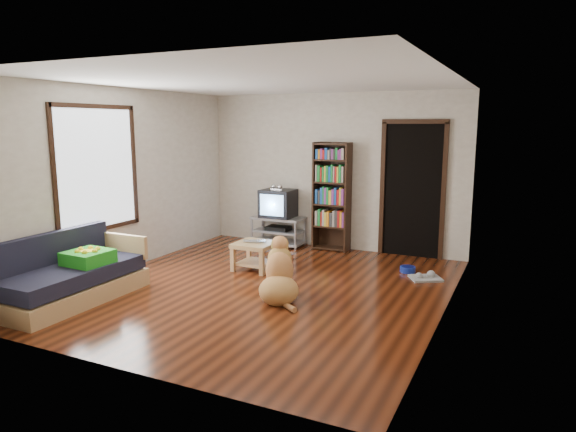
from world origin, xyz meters
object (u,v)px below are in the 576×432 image
at_px(crt_tv, 279,203).
at_px(dog_bowl, 408,269).
at_px(laptop, 254,242).
at_px(bookshelf, 332,191).
at_px(grey_rag, 426,278).
at_px(green_cushion, 88,257).
at_px(sofa, 71,279).
at_px(tv_stand, 278,230).
at_px(coffee_table, 255,250).
at_px(dog, 279,276).

bearing_deg(crt_tv, dog_bowl, -16.78).
bearing_deg(crt_tv, laptop, -76.47).
distance_m(crt_tv, bookshelf, 0.99).
distance_m(grey_rag, bookshelf, 2.29).
xyz_separation_m(laptop, crt_tv, (-0.38, 1.57, 0.33)).
xyz_separation_m(green_cushion, laptop, (1.23, 1.91, -0.09)).
xyz_separation_m(grey_rag, sofa, (-3.70, -2.67, 0.25)).
distance_m(grey_rag, tv_stand, 2.90).
distance_m(crt_tv, coffee_table, 1.65).
bearing_deg(dog_bowl, green_cushion, -139.99).
height_order(laptop, dog_bowl, laptop).
distance_m(grey_rag, sofa, 4.57).
bearing_deg(dog, tv_stand, 116.72).
distance_m(bookshelf, coffee_table, 1.85).
relative_size(crt_tv, bookshelf, 0.32).
bearing_deg(grey_rag, crt_tv, 160.20).
height_order(laptop, dog, dog).
height_order(laptop, sofa, sofa).
relative_size(grey_rag, sofa, 0.22).
distance_m(dog_bowl, crt_tv, 2.63).
height_order(green_cushion, crt_tv, crt_tv).
height_order(grey_rag, crt_tv, crt_tv).
relative_size(sofa, coffee_table, 3.27).
height_order(laptop, tv_stand, tv_stand).
distance_m(green_cushion, grey_rag, 4.39).
bearing_deg(grey_rag, green_cushion, -145.05).
distance_m(dog_bowl, dog, 2.16).
bearing_deg(green_cushion, tv_stand, 78.67).
bearing_deg(sofa, laptop, 57.05).
bearing_deg(dog, coffee_table, 131.59).
bearing_deg(green_cushion, laptop, 59.78).
bearing_deg(coffee_table, sofa, -122.57).
distance_m(green_cushion, crt_tv, 3.59).
xyz_separation_m(crt_tv, dog, (1.27, -2.54, -0.46)).
height_order(grey_rag, coffee_table, coffee_table).
relative_size(laptop, bookshelf, 0.18).
xyz_separation_m(laptop, dog_bowl, (2.05, 0.84, -0.37)).
height_order(laptop, bookshelf, bookshelf).
bearing_deg(grey_rag, tv_stand, 160.61).
xyz_separation_m(grey_rag, crt_tv, (-2.72, 0.98, 0.73)).
bearing_deg(tv_stand, coffee_table, -76.03).
relative_size(grey_rag, crt_tv, 0.69).
bearing_deg(sofa, bookshelf, 62.68).
bearing_deg(dog, bookshelf, 96.94).
distance_m(grey_rag, crt_tv, 2.99).
relative_size(bookshelf, sofa, 1.00).
distance_m(bookshelf, dog, 2.73).
height_order(green_cushion, coffee_table, green_cushion).
xyz_separation_m(tv_stand, crt_tv, (0.00, 0.02, 0.47)).
bearing_deg(dog_bowl, crt_tv, 163.22).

